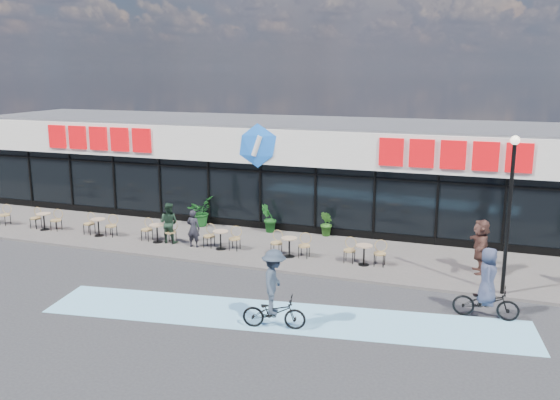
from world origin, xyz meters
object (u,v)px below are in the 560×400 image
potted_plant_right (327,224)px  cyclist_b (487,292)px  potted_plant_mid (269,218)px  patron_right (169,223)px  potted_plant_left (200,211)px  cyclist_a (274,294)px  pedestrian_a (481,246)px  patron_left (193,228)px  lamp_post (510,201)px

potted_plant_right → cyclist_b: size_ratio=0.52×
potted_plant_mid → cyclist_b: bearing=-34.4°
potted_plant_mid → cyclist_b: cyclist_b is taller
potted_plant_right → patron_right: 6.53m
potted_plant_left → patron_right: 2.78m
potted_plant_mid → cyclist_a: (3.46, -8.77, 0.27)m
potted_plant_mid → pedestrian_a: 8.99m
pedestrian_a → cyclist_a: (-5.21, -6.41, -0.06)m
potted_plant_left → cyclist_a: cyclist_a is taller
pedestrian_a → potted_plant_right: bearing=-121.2°
potted_plant_mid → cyclist_a: 9.43m
potted_plant_mid → potted_plant_right: (2.51, 0.24, -0.07)m
patron_left → cyclist_b: cyclist_b is taller
potted_plant_right → patron_right: bearing=-152.5°
potted_plant_mid → cyclist_a: cyclist_a is taller
cyclist_b → potted_plant_right: bearing=135.3°
potted_plant_left → patron_right: size_ratio=0.79×
potted_plant_left → potted_plant_mid: (3.30, -0.01, -0.04)m
lamp_post → patron_left: (-11.45, 1.20, -2.21)m
patron_left → cyclist_b: 11.41m
lamp_post → patron_right: bearing=173.6°
lamp_post → potted_plant_mid: size_ratio=4.05×
patron_left → potted_plant_left: bearing=-68.6°
cyclist_b → lamp_post: bearing=76.0°
potted_plant_left → potted_plant_right: 5.82m
lamp_post → potted_plant_mid: 10.57m
potted_plant_left → potted_plant_right: potted_plant_left is taller
potted_plant_left → potted_plant_right: (5.81, 0.23, -0.11)m
potted_plant_mid → patron_left: size_ratio=0.82×
cyclist_b → cyclist_a: bearing=-154.1°
patron_left → cyclist_a: size_ratio=0.67×
potted_plant_right → pedestrian_a: 6.70m
potted_plant_mid → cyclist_b: size_ratio=0.58×
potted_plant_right → patron_right: size_ratio=0.66×
lamp_post → cyclist_a: 7.80m
potted_plant_left → patron_right: (0.03, -2.77, 0.17)m
patron_left → cyclist_b: size_ratio=0.71×
lamp_post → potted_plant_right: 8.55m
potted_plant_left → pedestrian_a: pedestrian_a is taller
potted_plant_right → cyclist_a: cyclist_a is taller
cyclist_a → pedestrian_a: bearing=50.9°
lamp_post → patron_right: lamp_post is taller
patron_right → potted_plant_left: bearing=-90.6°
patron_right → pedestrian_a: 11.95m
cyclist_a → potted_plant_mid: bearing=111.5°
patron_left → pedestrian_a: size_ratio=0.79×
lamp_post → patron_right: size_ratio=3.01×
lamp_post → potted_plant_left: size_ratio=3.82×
potted_plant_right → patron_left: patron_left is taller
patron_left → pedestrian_a: 10.73m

